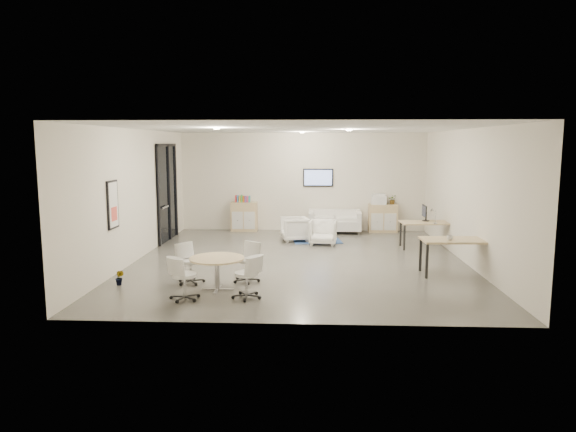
% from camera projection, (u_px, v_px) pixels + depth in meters
% --- Properties ---
extents(room_shell, '(9.60, 10.60, 4.80)m').
position_uv_depth(room_shell, '(299.00, 196.00, 12.39)').
color(room_shell, '#4F4D48').
rests_on(room_shell, ground).
extents(glass_door, '(0.09, 1.90, 2.85)m').
position_uv_depth(glass_door, '(167.00, 190.00, 15.07)').
color(glass_door, black).
rests_on(glass_door, room_shell).
extents(artwork, '(0.05, 0.54, 1.04)m').
position_uv_depth(artwork, '(113.00, 205.00, 11.00)').
color(artwork, black).
rests_on(artwork, room_shell).
extents(wall_tv, '(0.98, 0.06, 0.58)m').
position_uv_depth(wall_tv, '(318.00, 178.00, 16.76)').
color(wall_tv, black).
rests_on(wall_tv, room_shell).
extents(ceiling_spots, '(3.14, 4.14, 0.03)m').
position_uv_depth(ceiling_spots, '(293.00, 130.00, 13.00)').
color(ceiling_spots, '#FFEAC6').
rests_on(ceiling_spots, room_shell).
extents(sideboard_left, '(0.85, 0.44, 0.95)m').
position_uv_depth(sideboard_left, '(244.00, 217.00, 16.84)').
color(sideboard_left, tan).
rests_on(sideboard_left, room_shell).
extents(sideboard_right, '(0.91, 0.44, 0.91)m').
position_uv_depth(sideboard_right, '(383.00, 218.00, 16.64)').
color(sideboard_right, tan).
rests_on(sideboard_right, room_shell).
extents(books, '(0.49, 0.14, 0.22)m').
position_uv_depth(books, '(243.00, 199.00, 16.77)').
color(books, red).
rests_on(books, sideboard_left).
extents(printer, '(0.53, 0.46, 0.35)m').
position_uv_depth(printer, '(379.00, 199.00, 16.56)').
color(printer, white).
rests_on(printer, sideboard_right).
extents(loveseat, '(1.68, 0.87, 0.62)m').
position_uv_depth(loveseat, '(335.00, 222.00, 16.55)').
color(loveseat, white).
rests_on(loveseat, room_shell).
extents(blue_rug, '(1.49, 1.08, 0.01)m').
position_uv_depth(blue_rug, '(317.00, 241.00, 15.12)').
color(blue_rug, '#2C5487').
rests_on(blue_rug, room_shell).
extents(armchair_left, '(0.85, 0.88, 0.77)m').
position_uv_depth(armchair_left, '(295.00, 228.00, 15.13)').
color(armchair_left, white).
rests_on(armchair_left, room_shell).
extents(armchair_right, '(0.81, 0.77, 0.77)m').
position_uv_depth(armchair_right, '(323.00, 231.00, 14.57)').
color(armchair_right, white).
rests_on(armchair_right, room_shell).
extents(desk_rear, '(1.47, 0.83, 0.73)m').
position_uv_depth(desk_rear, '(427.00, 225.00, 14.00)').
color(desk_rear, tan).
rests_on(desk_rear, room_shell).
extents(desk_front, '(1.55, 0.81, 0.79)m').
position_uv_depth(desk_front, '(457.00, 243.00, 11.12)').
color(desk_front, tan).
rests_on(desk_front, room_shell).
extents(monitor, '(0.20, 0.50, 0.44)m').
position_uv_depth(monitor, '(425.00, 213.00, 14.11)').
color(monitor, black).
rests_on(monitor, desk_rear).
extents(round_table, '(1.07, 1.07, 0.65)m').
position_uv_depth(round_table, '(217.00, 262.00, 9.98)').
color(round_table, tan).
rests_on(round_table, room_shell).
extents(meeting_chairs, '(2.09, 2.09, 0.82)m').
position_uv_depth(meeting_chairs, '(217.00, 270.00, 10.00)').
color(meeting_chairs, white).
rests_on(meeting_chairs, room_shell).
extents(plant_cabinet, '(0.33, 0.35, 0.23)m').
position_uv_depth(plant_cabinet, '(393.00, 201.00, 16.55)').
color(plant_cabinet, '#3F7F3F').
rests_on(plant_cabinet, sideboard_right).
extents(plant_floor, '(0.21, 0.34, 0.14)m').
position_uv_depth(plant_floor, '(120.00, 282.00, 10.39)').
color(plant_floor, '#3F7F3F').
rests_on(plant_floor, room_shell).
extents(cup, '(0.14, 0.12, 0.13)m').
position_uv_depth(cup, '(450.00, 237.00, 10.99)').
color(cup, white).
rests_on(cup, desk_front).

